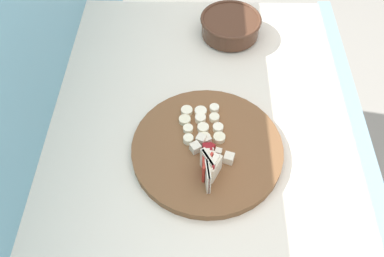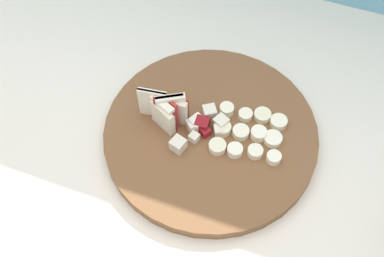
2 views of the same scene
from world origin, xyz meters
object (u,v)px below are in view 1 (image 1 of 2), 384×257
Objects in this scene: cutting_board at (208,149)px; apple_dice_pile at (209,149)px; banana_slice_rows at (202,124)px; ceramic_bowl at (230,25)px; apple_wedge_fan at (210,168)px.

cutting_board is 3.41× the size of apple_dice_pile.
apple_dice_pile is 0.86× the size of banana_slice_rows.
apple_dice_pile is 0.58× the size of ceramic_bowl.
cutting_board is 0.03m from apple_dice_pile.
apple_wedge_fan is 0.06m from apple_dice_pile.
ceramic_bowl is at bearing -7.03° from apple_wedge_fan.
banana_slice_rows is at bearing 15.51° from cutting_board.
banana_slice_rows is (0.06, 0.02, 0.02)m from cutting_board.
apple_dice_pile is at bearing -177.76° from cutting_board.
banana_slice_rows is 0.68× the size of ceramic_bowl.
apple_dice_pile reaches higher than cutting_board.
banana_slice_rows is (0.14, 0.02, -0.02)m from apple_wedge_fan.
apple_wedge_fan is 0.64× the size of banana_slice_rows.
ceramic_bowl is (0.36, -0.08, 0.01)m from banana_slice_rows.
apple_wedge_fan is at bearing 172.97° from ceramic_bowl.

